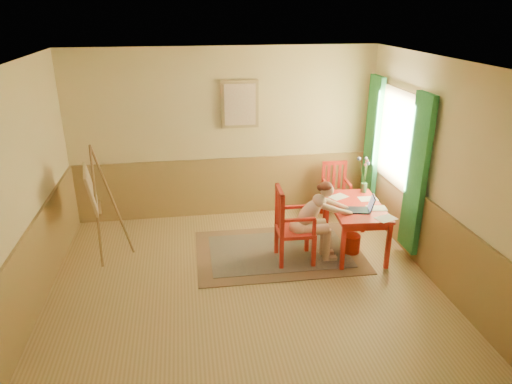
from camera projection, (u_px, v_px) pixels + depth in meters
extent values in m
cube|color=tan|center=(244.00, 284.00, 6.08)|extent=(5.00, 4.50, 0.02)
cube|color=white|center=(241.00, 61.00, 5.03)|extent=(5.00, 4.50, 0.02)
cube|color=#DEC687|center=(225.00, 135.00, 7.62)|extent=(5.00, 0.02, 2.80)
cube|color=#DEC687|center=(281.00, 289.00, 3.48)|extent=(5.00, 0.02, 2.80)
cube|color=#DEC687|center=(20.00, 196.00, 5.19)|extent=(0.02, 4.50, 2.80)
cube|color=#DEC687|center=(438.00, 172.00, 5.92)|extent=(0.02, 4.50, 2.80)
cube|color=#A2834E|center=(226.00, 186.00, 7.93)|extent=(5.00, 0.04, 1.00)
cube|color=#A2834E|center=(37.00, 265.00, 5.53)|extent=(0.04, 4.50, 1.00)
cube|color=#A2834E|center=(426.00, 235.00, 6.25)|extent=(0.04, 4.50, 1.00)
cube|color=white|center=(399.00, 138.00, 6.86)|extent=(0.02, 1.00, 1.30)
cube|color=tan|center=(397.00, 138.00, 6.86)|extent=(0.03, 1.12, 1.42)
cube|color=#32924D|center=(417.00, 175.00, 6.25)|extent=(0.08, 0.45, 2.20)
cube|color=#32924D|center=(372.00, 143.00, 7.68)|extent=(0.08, 0.45, 2.20)
cube|color=tan|center=(240.00, 104.00, 7.43)|extent=(0.60, 0.04, 0.76)
cube|color=beige|center=(240.00, 105.00, 7.40)|extent=(0.50, 0.02, 0.66)
cube|color=#8C7251|center=(279.00, 252.00, 6.84)|extent=(2.42, 1.63, 0.01)
cube|color=#151D32|center=(279.00, 251.00, 6.84)|extent=(2.01, 1.22, 0.01)
cube|color=red|center=(356.00, 206.00, 6.66)|extent=(0.81, 1.25, 0.04)
cube|color=red|center=(356.00, 211.00, 6.68)|extent=(0.70, 1.14, 0.10)
cube|color=red|center=(343.00, 248.00, 6.26)|extent=(0.06, 0.06, 0.68)
cube|color=red|center=(388.00, 246.00, 6.30)|extent=(0.06, 0.06, 0.68)
cube|color=red|center=(325.00, 214.00, 7.28)|extent=(0.06, 0.06, 0.68)
cube|color=red|center=(364.00, 212.00, 7.33)|extent=(0.06, 0.06, 0.68)
cube|color=red|center=(295.00, 231.00, 6.45)|extent=(0.52, 0.50, 0.05)
cube|color=red|center=(281.00, 255.00, 6.32)|extent=(0.06, 0.06, 0.44)
cube|color=red|center=(314.00, 253.00, 6.37)|extent=(0.06, 0.06, 0.44)
cube|color=red|center=(276.00, 240.00, 6.72)|extent=(0.06, 0.06, 0.44)
cube|color=red|center=(307.00, 238.00, 6.77)|extent=(0.06, 0.06, 0.44)
cube|color=red|center=(282.00, 217.00, 6.11)|extent=(0.06, 0.06, 0.60)
cube|color=red|center=(277.00, 204.00, 6.50)|extent=(0.06, 0.06, 0.60)
cube|color=red|center=(280.00, 192.00, 6.21)|extent=(0.07, 0.48, 0.07)
cube|color=red|center=(281.00, 214.00, 6.21)|extent=(0.03, 0.05, 0.49)
cube|color=red|center=(280.00, 211.00, 6.31)|extent=(0.03, 0.05, 0.49)
cube|color=red|center=(278.00, 208.00, 6.41)|extent=(0.03, 0.05, 0.49)
cube|color=red|center=(299.00, 220.00, 6.16)|extent=(0.45, 0.06, 0.04)
cube|color=red|center=(314.00, 227.00, 6.23)|extent=(0.05, 0.05, 0.24)
cube|color=red|center=(293.00, 207.00, 6.55)|extent=(0.45, 0.06, 0.04)
cube|color=red|center=(307.00, 214.00, 6.62)|extent=(0.05, 0.05, 0.24)
cube|color=red|center=(336.00, 196.00, 7.80)|extent=(0.44, 0.46, 0.04)
cube|color=red|center=(322.00, 203.00, 8.04)|extent=(0.05, 0.05, 0.38)
cube|color=red|center=(327.00, 212.00, 7.68)|extent=(0.05, 0.05, 0.38)
cube|color=red|center=(343.00, 202.00, 8.08)|extent=(0.05, 0.05, 0.38)
cube|color=red|center=(349.00, 211.00, 7.72)|extent=(0.05, 0.05, 0.38)
cube|color=red|center=(323.00, 176.00, 7.86)|extent=(0.05, 0.05, 0.52)
cube|color=red|center=(345.00, 175.00, 7.89)|extent=(0.05, 0.05, 0.52)
cube|color=red|center=(335.00, 163.00, 7.79)|extent=(0.42, 0.07, 0.06)
cube|color=red|center=(328.00, 177.00, 7.87)|extent=(0.04, 0.03, 0.43)
cube|color=red|center=(334.00, 177.00, 7.88)|extent=(0.04, 0.03, 0.43)
cube|color=red|center=(339.00, 176.00, 7.89)|extent=(0.04, 0.03, 0.43)
cube|color=red|center=(326.00, 183.00, 7.70)|extent=(0.06, 0.39, 0.03)
cube|color=red|center=(328.00, 193.00, 7.57)|extent=(0.04, 0.04, 0.21)
cube|color=red|center=(348.00, 182.00, 7.73)|extent=(0.06, 0.39, 0.03)
cube|color=red|center=(350.00, 192.00, 7.60)|extent=(0.04, 0.04, 0.21)
ellipsoid|color=#D8AF96|center=(299.00, 227.00, 6.44)|extent=(0.27, 0.34, 0.21)
cylinder|color=#D8AF96|center=(314.00, 230.00, 6.39)|extent=(0.41, 0.16, 0.15)
cylinder|color=#D8AF96|center=(311.00, 224.00, 6.54)|extent=(0.41, 0.16, 0.15)
cylinder|color=#D8AF96|center=(326.00, 244.00, 6.50)|extent=(0.11, 0.11, 0.47)
cylinder|color=#D8AF96|center=(323.00, 239.00, 6.66)|extent=(0.11, 0.11, 0.47)
cube|color=#D8AF96|center=(330.00, 259.00, 6.60)|extent=(0.20, 0.09, 0.07)
cube|color=#D8AF96|center=(327.00, 253.00, 6.75)|extent=(0.20, 0.09, 0.07)
ellipsoid|color=#D8AF96|center=(309.00, 213.00, 6.38)|extent=(0.46, 0.28, 0.49)
ellipsoid|color=#D8AF96|center=(319.00, 201.00, 6.33)|extent=(0.19, 0.28, 0.17)
sphere|color=#D8AF96|center=(327.00, 190.00, 6.28)|extent=(0.19, 0.19, 0.19)
ellipsoid|color=#552015|center=(326.00, 186.00, 6.26)|extent=(0.18, 0.19, 0.13)
sphere|color=#552015|center=(320.00, 187.00, 6.26)|extent=(0.10, 0.10, 0.10)
cylinder|color=#D8AF96|center=(328.00, 208.00, 6.23)|extent=(0.21, 0.11, 0.14)
cylinder|color=#D8AF96|center=(342.00, 212.00, 6.30)|extent=(0.28, 0.12, 0.16)
sphere|color=#D8AF96|center=(335.00, 210.00, 6.25)|extent=(0.08, 0.08, 0.08)
sphere|color=#D8AF96|center=(350.00, 213.00, 6.36)|extent=(0.07, 0.07, 0.07)
cylinder|color=#D8AF96|center=(323.00, 200.00, 6.48)|extent=(0.21, 0.10, 0.14)
cylinder|color=#D8AF96|center=(337.00, 205.00, 6.52)|extent=(0.28, 0.14, 0.16)
sphere|color=#D8AF96|center=(329.00, 201.00, 6.51)|extent=(0.08, 0.08, 0.08)
sphere|color=#D8AF96|center=(346.00, 208.00, 6.52)|extent=(0.07, 0.07, 0.07)
cube|color=#1E2338|center=(357.00, 210.00, 6.46)|extent=(0.36, 0.29, 0.02)
cube|color=#2D3342|center=(357.00, 210.00, 6.45)|extent=(0.31, 0.24, 0.00)
cube|color=#1E2338|center=(372.00, 203.00, 6.40)|extent=(0.12, 0.24, 0.21)
cube|color=#99BFF2|center=(371.00, 203.00, 6.40)|extent=(0.09, 0.20, 0.17)
cube|color=white|center=(386.00, 218.00, 6.22)|extent=(0.32, 0.27, 0.00)
cube|color=white|center=(368.00, 199.00, 6.85)|extent=(0.27, 0.20, 0.00)
cube|color=white|center=(338.00, 197.00, 6.93)|extent=(0.33, 0.29, 0.00)
cube|color=white|center=(377.00, 208.00, 6.54)|extent=(0.30, 0.23, 0.00)
cylinder|color=#3F724C|center=(364.00, 188.00, 7.08)|extent=(0.11, 0.11, 0.15)
cylinder|color=#3F7233|center=(362.00, 172.00, 7.02)|extent=(0.09, 0.10, 0.39)
sphere|color=#728CD8|center=(359.00, 159.00, 6.98)|extent=(0.07, 0.07, 0.06)
cylinder|color=#3F7233|center=(366.00, 173.00, 6.94)|extent=(0.03, 0.09, 0.41)
sphere|color=pink|center=(367.00, 161.00, 6.82)|extent=(0.05, 0.05, 0.04)
cylinder|color=#3F7233|center=(365.00, 175.00, 7.02)|extent=(0.02, 0.04, 0.30)
sphere|color=pink|center=(365.00, 165.00, 6.98)|extent=(0.06, 0.06, 0.05)
cylinder|color=#3F7233|center=(366.00, 174.00, 6.93)|extent=(0.03, 0.13, 0.38)
sphere|color=#728CD8|center=(368.00, 163.00, 6.80)|extent=(0.07, 0.07, 0.05)
cylinder|color=#3F7233|center=(365.00, 173.00, 7.04)|extent=(0.06, 0.10, 0.34)
sphere|color=pink|center=(367.00, 161.00, 7.02)|extent=(0.06, 0.06, 0.05)
cylinder|color=#3F7233|center=(365.00, 173.00, 7.02)|extent=(0.04, 0.06, 0.34)
sphere|color=pink|center=(367.00, 162.00, 6.98)|extent=(0.06, 0.06, 0.04)
cylinder|color=#3F7233|center=(365.00, 171.00, 7.03)|extent=(0.04, 0.11, 0.39)
sphere|color=#728CD8|center=(366.00, 158.00, 7.01)|extent=(0.06, 0.06, 0.05)
cylinder|color=#B62313|center=(351.00, 244.00, 6.79)|extent=(0.27, 0.27, 0.28)
cylinder|color=olive|center=(96.00, 207.00, 6.28)|extent=(0.04, 0.31, 1.68)
cylinder|color=olive|center=(96.00, 200.00, 6.52)|extent=(0.14, 0.30, 1.68)
cylinder|color=olive|center=(113.00, 202.00, 6.47)|extent=(0.44, 0.11, 1.68)
cylinder|color=olive|center=(95.00, 208.00, 6.42)|extent=(0.11, 0.47, 0.03)
cube|color=olive|center=(99.00, 208.00, 6.43)|extent=(0.15, 0.51, 0.03)
cube|color=tan|center=(91.00, 189.00, 6.30)|extent=(0.26, 0.75, 0.56)
cube|color=beige|center=(92.00, 189.00, 6.31)|extent=(0.21, 0.67, 0.48)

